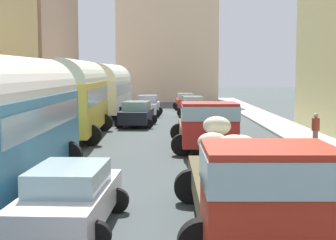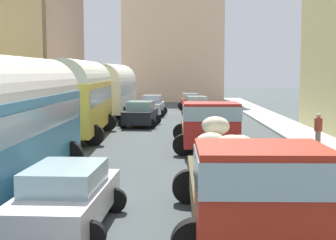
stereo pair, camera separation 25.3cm
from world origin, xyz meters
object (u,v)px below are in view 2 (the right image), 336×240
Objects in this scene: car_1 at (197,107)px; car_4 at (141,114)px; car_3 at (66,197)px; car_2 at (190,101)px; parked_bus_3 at (113,88)px; cargo_truck_0 at (246,185)px; car_0 at (204,119)px; parked_bus_1 at (8,116)px; cargo_truck_1 at (208,125)px; pedestrian_0 at (318,130)px; car_5 at (152,106)px; parked_bus_2 at (80,95)px.

car_4 is (-3.84, -5.42, -0.02)m from car_1.
car_2 is at bearing 83.80° from car_3.
cargo_truck_0 is (6.27, -27.91, -1.04)m from parked_bus_3.
cargo_truck_0 is 18.46m from car_0.
parked_bus_1 is 1.03× the size of parked_bus_3.
parked_bus_3 reaches higher than car_3.
cargo_truck_0 reaches higher than car_0.
cargo_truck_1 is at bearing -68.89° from parked_bus_3.
parked_bus_3 is 2.11× the size of car_4.
cargo_truck_1 is (-0.02, 11.71, -0.04)m from cargo_truck_0.
cargo_truck_1 is 11.59m from car_3.
pedestrian_0 is (4.89, -23.82, 0.20)m from car_2.
car_3 is 20.68m from car_4.
cargo_truck_1 is 1.64× the size of car_5.
cargo_truck_0 is (6.48, -4.78, -1.00)m from parked_bus_1.
parked_bus_3 is 6.65m from car_1.
car_3 is (-3.75, -34.50, -0.03)m from car_2.
car_0 is at bearing 20.18° from parked_bus_2.
pedestrian_0 is (8.04, -17.30, 0.15)m from car_5.
parked_bus_2 is 2.16× the size of car_5.
parked_bus_3 is 17.39m from cargo_truck_1.
car_2 is 0.83× the size of car_3.
car_4 is at bearing 110.64° from cargo_truck_1.
car_0 is 0.88× the size of car_4.
parked_bus_2 is at bearing -121.37° from car_1.
parked_bus_2 is (-0.01, 11.22, 0.10)m from parked_bus_1.
car_5 is (-3.46, 10.32, 0.03)m from car_0.
parked_bus_2 is 15.50m from car_3.
parked_bus_3 is 28.62m from cargo_truck_0.
car_2 is (-0.31, 16.84, -0.02)m from car_0.
pedestrian_0 is (11.26, -4.52, -1.32)m from parked_bus_2.
parked_bus_3 reaches higher than car_5.
car_3 is (2.40, -27.11, -1.49)m from parked_bus_3.
car_0 is at bearing 123.27° from pedestrian_0.
parked_bus_2 is 11.91m from parked_bus_3.
cargo_truck_0 is at bearing -77.34° from parked_bus_3.
parked_bus_2 is at bearing 158.12° from pedestrian_0.
parked_bus_3 is 1.25× the size of cargo_truck_1.
car_2 is (6.37, 19.30, -1.52)m from parked_bus_2.
car_4 is at bearing -125.35° from car_1.
parked_bus_1 is at bearing -101.77° from car_2.
pedestrian_0 is at bearing 67.44° from cargo_truck_0.
car_1 is at bearing 89.37° from cargo_truck_1.
cargo_truck_1 is 1.93× the size of car_2.
car_0 is 2.20× the size of pedestrian_0.
car_3 is at bearing -84.95° from parked_bus_3.
parked_bus_3 is 5.25× the size of pedestrian_0.
cargo_truck_0 is at bearing -90.32° from car_1.
cargo_truck_0 is 21.79m from car_4.
car_5 reaches higher than car_0.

